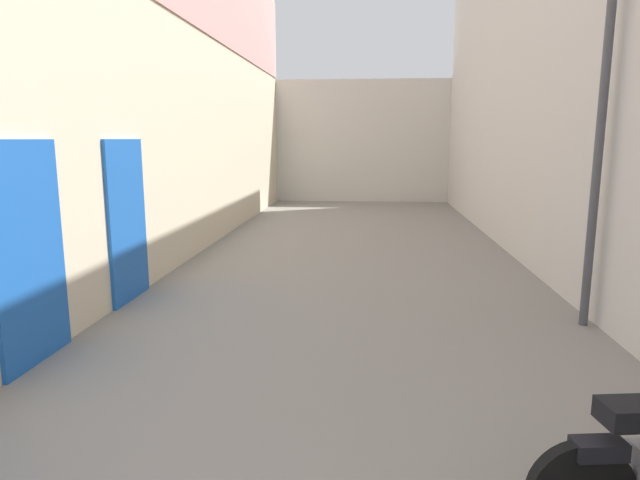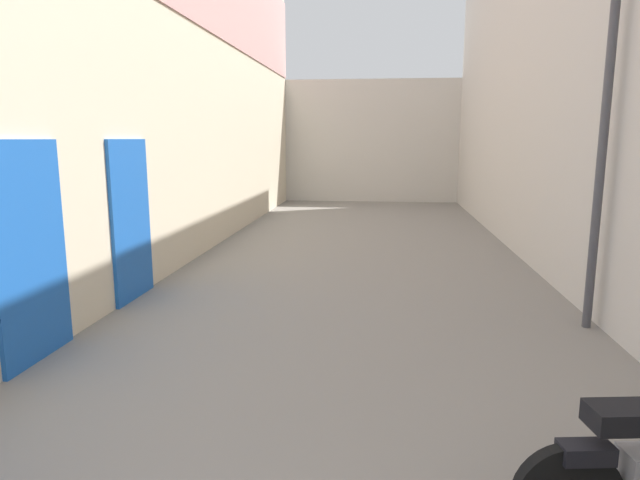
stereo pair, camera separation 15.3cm
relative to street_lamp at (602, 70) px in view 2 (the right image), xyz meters
name	(u,v)px [view 2 (the right image)]	position (x,y,z in m)	size (l,w,h in m)	color
ground_plane	(350,298)	(-2.79, 0.90, -2.95)	(36.26, 36.26, 0.00)	gray
building_left	(169,40)	(-6.00, 2.85, 0.89)	(0.45, 20.26, 7.62)	beige
building_right	(565,32)	(0.43, 2.90, 0.91)	(0.45, 20.26, 7.71)	beige
building_far_end	(372,141)	(-2.79, 14.03, -0.84)	(9.04, 2.00, 4.22)	beige
street_lamp	(602,70)	(0.00, 0.00, 0.00)	(0.79, 0.18, 5.09)	#47474C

